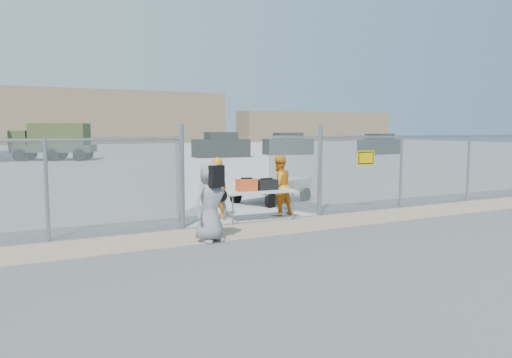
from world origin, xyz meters
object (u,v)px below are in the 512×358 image
security_worker_left (216,189)px  security_worker_right (279,186)px  folding_table (259,205)px  visitor (211,202)px  utility_trailer (271,190)px

security_worker_left → security_worker_right: bearing=176.6°
folding_table → visitor: (-2.06, -1.69, 0.45)m
folding_table → visitor: 2.70m
security_worker_right → visitor: 3.58m
security_worker_left → folding_table: bearing=149.5°
security_worker_left → visitor: size_ratio=0.97×
security_worker_right → visitor: (-2.91, -2.10, 0.01)m
visitor → utility_trailer: bearing=31.7°
security_worker_right → folding_table: bearing=17.0°
security_worker_left → security_worker_right: (1.77, -0.22, 0.01)m
visitor → utility_trailer: (3.96, 4.37, -0.44)m
security_worker_right → security_worker_left: bearing=-15.7°
utility_trailer → security_worker_left: bearing=-165.6°
folding_table → utility_trailer: (1.91, 2.68, 0.00)m
folding_table → security_worker_left: bearing=150.3°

